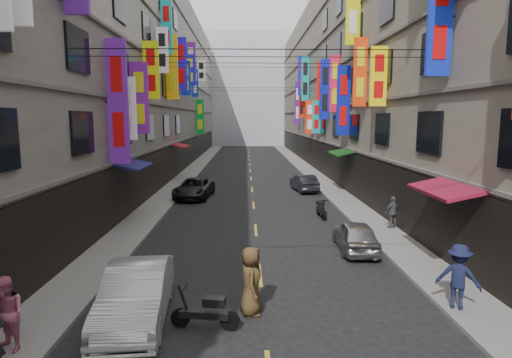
{
  "coord_description": "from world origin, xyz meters",
  "views": [
    {
      "loc": [
        -0.48,
        3.81,
        5.36
      ],
      "look_at": [
        -0.28,
        11.81,
        4.23
      ],
      "focal_mm": 30.0,
      "sensor_mm": 36.0,
      "label": 1
    }
  ],
  "objects": [
    {
      "name": "sidewalk_left",
      "position": [
        -6.0,
        42.0,
        0.06
      ],
      "size": [
        2.0,
        90.0,
        0.12
      ],
      "primitive_type": "cube",
      "color": "slate",
      "rests_on": "ground"
    },
    {
      "name": "sidewalk_right",
      "position": [
        6.0,
        42.0,
        0.06
      ],
      "size": [
        2.0,
        90.0,
        0.12
      ],
      "primitive_type": "cube",
      "color": "slate",
      "rests_on": "ground"
    },
    {
      "name": "building_row_left",
      "position": [
        -11.99,
        42.0,
        9.49
      ],
      "size": [
        10.14,
        90.0,
        19.0
      ],
      "color": "gray",
      "rests_on": "ground"
    },
    {
      "name": "building_row_right",
      "position": [
        11.99,
        42.0,
        9.49
      ],
      "size": [
        10.14,
        90.0,
        19.0
      ],
      "color": "gray",
      "rests_on": "ground"
    },
    {
      "name": "haze_block",
      "position": [
        0.0,
        92.0,
        11.0
      ],
      "size": [
        18.0,
        8.0,
        22.0
      ],
      "primitive_type": "cube",
      "color": "#AAB1BE",
      "rests_on": "ground"
    },
    {
      "name": "shop_signage",
      "position": [
        -0.14,
        34.82,
        9.12
      ],
      "size": [
        14.0,
        55.0,
        12.06
      ],
      "color": "#0F1FB0",
      "rests_on": "ground"
    },
    {
      "name": "street_awnings",
      "position": [
        -1.26,
        26.0,
        3.0
      ],
      "size": [
        13.99,
        35.2,
        0.41
      ],
      "color": "#16532F",
      "rests_on": "ground"
    },
    {
      "name": "overhead_cables",
      "position": [
        0.0,
        30.0,
        8.8
      ],
      "size": [
        14.0,
        38.04,
        1.24
      ],
      "color": "black",
      "rests_on": "ground"
    },
    {
      "name": "lane_markings",
      "position": [
        0.0,
        39.0,
        0.0
      ],
      "size": [
        0.12,
        80.2,
        0.01
      ],
      "color": "gold",
      "rests_on": "ground"
    },
    {
      "name": "scooter_crossing",
      "position": [
        -1.51,
        14.19,
        0.44
      ],
      "size": [
        1.8,
        0.6,
        1.14
      ],
      "rotation": [
        0.0,
        0.0,
        1.41
      ],
      "color": "black",
      "rests_on": "ground"
    },
    {
      "name": "scooter_far_right",
      "position": [
        3.63,
        26.59,
        0.44
      ],
      "size": [
        0.5,
        1.8,
        1.14
      ],
      "rotation": [
        0.0,
        0.0,
        3.2
      ],
      "color": "black",
      "rests_on": "ground"
    },
    {
      "name": "car_left_mid",
      "position": [
        -3.4,
        14.67,
        0.75
      ],
      "size": [
        1.95,
        4.65,
        1.5
      ],
      "primitive_type": "imported",
      "rotation": [
        0.0,
        0.0,
        0.08
      ],
      "color": "silver",
      "rests_on": "ground"
    },
    {
      "name": "car_left_far",
      "position": [
        -4.0,
        32.63,
        0.66
      ],
      "size": [
        2.68,
        4.95,
        1.32
      ],
      "primitive_type": "imported",
      "rotation": [
        0.0,
        0.0,
        -0.11
      ],
      "color": "black",
      "rests_on": "ground"
    },
    {
      "name": "car_right_mid",
      "position": [
        4.0,
        20.67,
        0.62
      ],
      "size": [
        1.65,
        3.73,
        1.25
      ],
      "primitive_type": "imported",
      "rotation": [
        0.0,
        0.0,
        3.09
      ],
      "color": "#A3A3A8",
      "rests_on": "ground"
    },
    {
      "name": "car_right_far",
      "position": [
        3.86,
        35.11,
        0.63
      ],
      "size": [
        1.83,
        3.94,
        1.25
      ],
      "primitive_type": "imported",
      "rotation": [
        0.0,
        0.0,
        3.28
      ],
      "color": "#292830",
      "rests_on": "ground"
    },
    {
      "name": "pedestrian_lfar",
      "position": [
        -5.88,
        13.04,
        0.99
      ],
      "size": [
        1.02,
        0.91,
        1.73
      ],
      "primitive_type": "imported",
      "rotation": [
        0.0,
        0.0,
        -0.49
      ],
      "color": "#D57193",
      "rests_on": "sidewalk_left"
    },
    {
      "name": "pedestrian_rnear",
      "position": [
        5.4,
        14.99,
        1.03
      ],
      "size": [
        1.32,
        1.13,
        1.82
      ],
      "primitive_type": "imported",
      "rotation": [
        0.0,
        0.0,
        2.6
      ],
      "color": "#161B3E",
      "rests_on": "sidewalk_right"
    },
    {
      "name": "pedestrian_rfar",
      "position": [
        6.6,
        23.75,
        0.9
      ],
      "size": [
        1.04,
        0.8,
        1.56
      ],
      "primitive_type": "imported",
      "rotation": [
        0.0,
        0.0,
        3.48
      ],
      "color": "#4F4E51",
      "rests_on": "sidewalk_right"
    },
    {
      "name": "pedestrian_crossing",
      "position": [
        -0.34,
        15.0,
        0.96
      ],
      "size": [
        0.66,
        0.95,
        1.91
      ],
      "primitive_type": "imported",
      "rotation": [
        0.0,
        0.0,
        1.59
      ],
      "color": "#513C20",
      "rests_on": "ground"
    }
  ]
}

